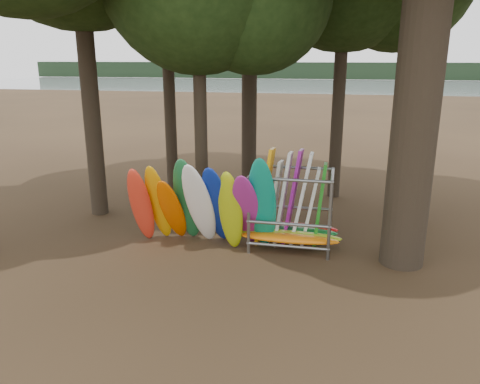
# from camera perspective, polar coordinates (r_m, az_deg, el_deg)

# --- Properties ---
(ground) EXTENTS (120.00, 120.00, 0.00)m
(ground) POSITION_cam_1_polar(r_m,az_deg,el_deg) (13.25, -2.46, -7.54)
(ground) COLOR #47331E
(ground) RESTS_ON ground
(lake) EXTENTS (160.00, 160.00, 0.00)m
(lake) POSITION_cam_1_polar(r_m,az_deg,el_deg) (72.00, 9.75, 11.70)
(lake) COLOR gray
(lake) RESTS_ON ground
(far_shore) EXTENTS (160.00, 4.00, 4.00)m
(far_shore) POSITION_cam_1_polar(r_m,az_deg,el_deg) (121.83, 10.92, 14.32)
(far_shore) COLOR black
(far_shore) RESTS_ON ground
(kayak_row) EXTENTS (4.27, 2.11, 3.03)m
(kayak_row) POSITION_cam_1_polar(r_m,az_deg,el_deg) (13.20, -4.39, -1.73)
(kayak_row) COLOR red
(kayak_row) RESTS_ON ground
(storage_rack) EXTENTS (2.95, 1.50, 2.87)m
(storage_rack) POSITION_cam_1_polar(r_m,az_deg,el_deg) (13.48, 6.27, -2.47)
(storage_rack) COLOR slate
(storage_rack) RESTS_ON ground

